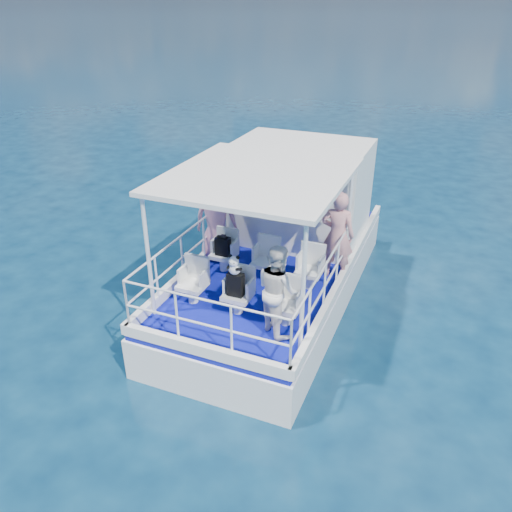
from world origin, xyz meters
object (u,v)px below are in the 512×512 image
(passenger_stbd_aft, at_px, (277,290))
(backpack_center, at_px, (235,285))
(panda, at_px, (234,265))
(passenger_port_fwd, at_px, (216,219))

(passenger_stbd_aft, height_order, backpack_center, passenger_stbd_aft)
(backpack_center, bearing_deg, panda, -151.50)
(passenger_port_fwd, xyz_separation_m, backpack_center, (1.24, -1.76, -0.31))
(passenger_port_fwd, height_order, backpack_center, passenger_port_fwd)
(passenger_port_fwd, relative_size, backpack_center, 4.28)
(backpack_center, relative_size, panda, 1.19)
(passenger_port_fwd, bearing_deg, passenger_stbd_aft, 122.84)
(passenger_port_fwd, distance_m, passenger_stbd_aft, 2.84)
(backpack_center, bearing_deg, passenger_port_fwd, 125.02)
(passenger_port_fwd, xyz_separation_m, passenger_stbd_aft, (2.06, -1.94, -0.12))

